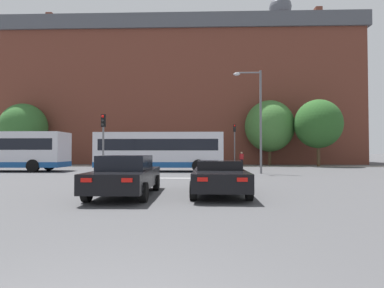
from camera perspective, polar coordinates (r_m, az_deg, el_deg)
stop_line_strip at (r=18.25m, az=-1.42°, el=-6.51°), size 7.33×0.30×0.01m
far_pavement at (r=33.30m, az=-0.00°, el=-4.22°), size 68.15×2.50×0.01m
brick_civic_building at (r=45.14m, az=-1.55°, el=8.81°), size 47.20×15.04×24.66m
car_saloon_left at (r=11.31m, az=-12.44°, el=-5.78°), size 2.10×4.80×1.47m
car_roadster_right at (r=11.47m, az=5.25°, el=-6.21°), size 2.15×4.77×1.26m
bus_crossing_lead at (r=24.71m, az=-6.18°, el=-1.25°), size 10.31×2.64×3.15m
bus_crossing_trailing at (r=29.12m, az=-32.14°, el=-1.02°), size 10.13×2.76×3.20m
traffic_light_far_right at (r=33.18m, az=8.12°, el=1.06°), size 0.26×0.31×4.59m
traffic_light_near_left at (r=19.70m, az=-16.56°, el=1.72°), size 0.26×0.31×3.97m
street_lamp_junction at (r=22.66m, az=12.12°, el=6.18°), size 2.08×0.36×7.60m
pedestrian_waiting at (r=33.17m, az=9.42°, el=-2.63°), size 0.45×0.41×1.59m
tree_by_building at (r=41.32m, az=-29.35°, el=2.87°), size 5.31×5.31×7.38m
tree_kerbside at (r=35.61m, az=22.89°, el=3.55°), size 5.08×5.08×7.32m
tree_distant at (r=36.60m, az=14.54°, el=3.32°), size 5.78×5.78×7.66m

